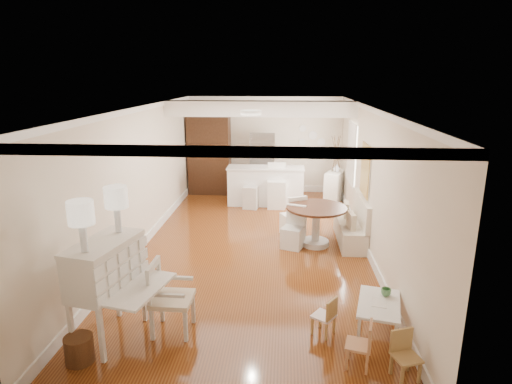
# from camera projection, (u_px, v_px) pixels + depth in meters

# --- Properties ---
(room) EXTENTS (9.00, 9.04, 2.82)m
(room) POSITION_uv_depth(u_px,v_px,m) (256.00, 149.00, 8.43)
(room) COLOR brown
(room) RESTS_ON ground
(secretary_bureau) EXTENTS (1.28, 1.30, 1.37)m
(secretary_bureau) POSITION_uv_depth(u_px,v_px,m) (108.00, 290.00, 5.53)
(secretary_bureau) COLOR white
(secretary_bureau) RESTS_ON ground
(gustavian_armchair) EXTENTS (0.58, 0.58, 1.00)m
(gustavian_armchair) POSITION_uv_depth(u_px,v_px,m) (172.00, 298.00, 5.71)
(gustavian_armchair) COLOR beige
(gustavian_armchair) RESTS_ON ground
(wicker_basket) EXTENTS (0.44, 0.44, 0.34)m
(wicker_basket) POSITION_uv_depth(u_px,v_px,m) (79.00, 349.00, 5.17)
(wicker_basket) COLOR #57341B
(wicker_basket) RESTS_ON ground
(kids_table) EXTENTS (0.72, 0.99, 0.44)m
(kids_table) POSITION_uv_depth(u_px,v_px,m) (378.00, 317.00, 5.76)
(kids_table) COLOR white
(kids_table) RESTS_ON ground
(kids_chair_a) EXTENTS (0.35, 0.35, 0.61)m
(kids_chair_a) POSITION_uv_depth(u_px,v_px,m) (358.00, 344.00, 5.05)
(kids_chair_a) COLOR #B67D53
(kids_chair_a) RESTS_ON ground
(kids_chair_b) EXTENTS (0.38, 0.38, 0.56)m
(kids_chair_b) POSITION_uv_depth(u_px,v_px,m) (324.00, 315.00, 5.70)
(kids_chair_b) COLOR tan
(kids_chair_b) RESTS_ON ground
(kids_chair_c) EXTENTS (0.36, 0.36, 0.58)m
(kids_chair_c) POSITION_uv_depth(u_px,v_px,m) (406.00, 356.00, 4.85)
(kids_chair_c) COLOR tan
(kids_chair_c) RESTS_ON ground
(banquette) EXTENTS (0.52, 1.60, 0.98)m
(banquette) POSITION_uv_depth(u_px,v_px,m) (351.00, 220.00, 8.85)
(banquette) COLOR silver
(banquette) RESTS_ON ground
(dining_table) EXTENTS (1.30, 1.30, 0.83)m
(dining_table) POSITION_uv_depth(u_px,v_px,m) (316.00, 226.00, 8.69)
(dining_table) COLOR #452416
(dining_table) RESTS_ON ground
(slip_chair_near) EXTENTS (0.52, 0.53, 0.85)m
(slip_chair_near) POSITION_uv_depth(u_px,v_px,m) (293.00, 227.00, 8.58)
(slip_chair_near) COLOR white
(slip_chair_near) RESTS_ON ground
(slip_chair_far) EXTENTS (0.59, 0.60, 0.91)m
(slip_chair_far) POSITION_uv_depth(u_px,v_px,m) (293.00, 215.00, 9.27)
(slip_chair_far) COLOR white
(slip_chair_far) RESTS_ON ground
(breakfast_counter) EXTENTS (2.05, 0.65, 1.03)m
(breakfast_counter) POSITION_uv_depth(u_px,v_px,m) (266.00, 186.00, 11.48)
(breakfast_counter) COLOR white
(breakfast_counter) RESTS_ON ground
(bar_stool_left) EXTENTS (0.43, 0.43, 0.94)m
(bar_stool_left) POSITION_uv_depth(u_px,v_px,m) (251.00, 191.00, 11.16)
(bar_stool_left) COLOR silver
(bar_stool_left) RESTS_ON ground
(bar_stool_right) EXTENTS (0.48, 0.48, 1.17)m
(bar_stool_right) POSITION_uv_depth(u_px,v_px,m) (276.00, 186.00, 11.17)
(bar_stool_right) COLOR white
(bar_stool_right) RESTS_ON ground
(pantry_cabinet) EXTENTS (1.20, 0.60, 2.30)m
(pantry_cabinet) POSITION_uv_depth(u_px,v_px,m) (209.00, 155.00, 12.47)
(pantry_cabinet) COLOR #381E11
(pantry_cabinet) RESTS_ON ground
(fridge) EXTENTS (0.75, 0.65, 1.80)m
(fridge) POSITION_uv_depth(u_px,v_px,m) (274.00, 164.00, 12.37)
(fridge) COLOR silver
(fridge) RESTS_ON ground
(sideboard) EXTENTS (0.67, 0.95, 0.83)m
(sideboard) POSITION_uv_depth(u_px,v_px,m) (335.00, 186.00, 11.81)
(sideboard) COLOR white
(sideboard) RESTS_ON ground
(pencil_cup) EXTENTS (0.18, 0.18, 0.11)m
(pencil_cup) POSITION_uv_depth(u_px,v_px,m) (386.00, 292.00, 5.86)
(pencil_cup) COLOR #528D58
(pencil_cup) RESTS_ON kids_table
(branch_vase) EXTENTS (0.22, 0.22, 0.21)m
(branch_vase) POSITION_uv_depth(u_px,v_px,m) (337.00, 168.00, 11.66)
(branch_vase) COLOR silver
(branch_vase) RESTS_ON sideboard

